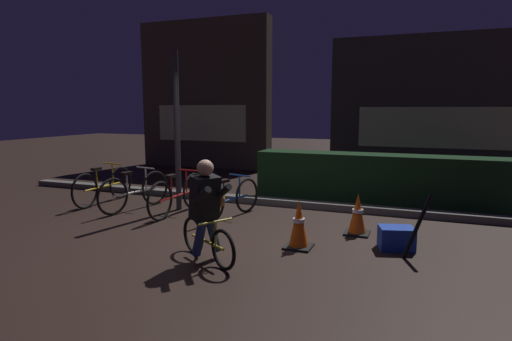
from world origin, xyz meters
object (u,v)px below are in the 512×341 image
Objects in this scene: parked_bike_left_mid at (135,191)px; traffic_cone_near at (299,224)px; parked_bike_center_left at (178,195)px; traffic_cone_far at (358,215)px; street_post at (177,131)px; parked_bike_center_right at (230,199)px; blue_crate at (396,238)px; cyclist at (208,210)px; closed_umbrella at (417,226)px; parked_bike_leftmost at (104,186)px.

parked_bike_left_mid is 3.51m from traffic_cone_near.
parked_bike_center_left is 2.69× the size of traffic_cone_far.
street_post is 1.92× the size of parked_bike_center_right.
cyclist reaches higher than blue_crate.
parked_bike_left_mid reaches higher than parked_bike_center_right.
traffic_cone_far is 0.72× the size of closed_umbrella.
parked_bike_left_mid is 4.63m from blue_crate.
parked_bike_center_left is (0.16, -0.30, -1.09)m from street_post.
parked_bike_leftmost is at bearing 87.14° from parked_bike_center_left.
parked_bike_leftmost is 1.33× the size of cyclist.
parked_bike_leftmost is at bearing 179.96° from cyclist.
parked_bike_left_mid is at bearing 142.47° from closed_umbrella.
parked_bike_leftmost is 0.94m from parked_bike_left_mid.
parked_bike_leftmost is 2.70× the size of traffic_cone_far.
parked_bike_center_left is at bearing -96.33° from parked_bike_leftmost.
cyclist reaches higher than parked_bike_center_right.
cyclist is at bearing -115.19° from parked_bike_left_mid.
parked_bike_center_right is (0.96, 0.10, -0.02)m from parked_bike_center_left.
parked_bike_left_mid is at bearing 163.59° from traffic_cone_near.
cyclist is at bearing 175.34° from closed_umbrella.
cyclist reaches higher than parked_bike_left_mid.
closed_umbrella reaches higher than parked_bike_leftmost.
street_post is 3.49m from traffic_cone_far.
parked_bike_center_right is at bearing 143.88° from traffic_cone_near.
parked_bike_center_right is at bearing -91.76° from parked_bike_leftmost.
street_post reaches higher than traffic_cone_far.
blue_crate is at bearing -88.24° from parked_bike_center_right.
parked_bike_left_mid is at bearing 172.65° from blue_crate.
cyclist reaches higher than parked_bike_leftmost.
parked_bike_center_right is at bearing 134.67° from closed_umbrella.
closed_umbrella is (0.83, -0.76, 0.11)m from traffic_cone_far.
street_post is 4.38m from closed_umbrella.
parked_bike_leftmost is at bearing 176.38° from traffic_cone_far.
parked_bike_leftmost is 2.78m from parked_bike_center_right.
traffic_cone_near is at bearing -109.99° from parked_bike_center_right.
parked_bike_leftmost reaches higher than parked_bike_center_right.
parked_bike_center_right is at bearing -75.01° from parked_bike_left_mid.
traffic_cone_far is at bearing -87.35° from parked_bike_center_left.
traffic_cone_near is at bearing 75.08° from cyclist.
traffic_cone_near is at bearing -107.74° from parked_bike_center_left.
traffic_cone_near is (2.63, -1.30, -1.12)m from street_post.
traffic_cone_far is (4.01, -0.08, -0.05)m from parked_bike_left_mid.
street_post is 1.74× the size of parked_bike_center_left.
parked_bike_leftmost is 1.95× the size of closed_umbrella.
traffic_cone_near is 1.12m from traffic_cone_far.
parked_bike_leftmost reaches higher than traffic_cone_far.
traffic_cone_near is (1.50, -1.10, -0.01)m from parked_bike_center_right.
parked_bike_center_right is (2.77, -0.12, -0.02)m from parked_bike_leftmost.
traffic_cone_far is at bearing 80.34° from cyclist.
closed_umbrella is at bearing -15.66° from street_post.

